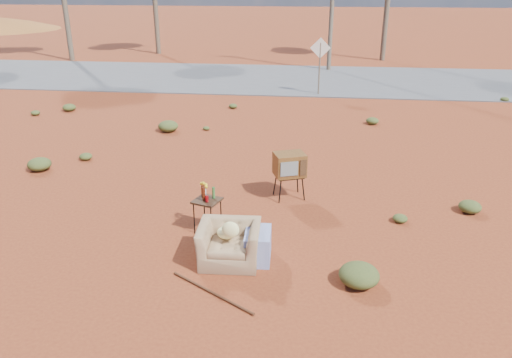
# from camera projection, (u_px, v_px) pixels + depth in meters

# --- Properties ---
(ground) EXTENTS (140.00, 140.00, 0.00)m
(ground) POSITION_uv_depth(u_px,v_px,m) (232.00, 244.00, 8.78)
(ground) COLOR brown
(ground) RESTS_ON ground
(highway) EXTENTS (140.00, 7.00, 0.04)m
(highway) POSITION_uv_depth(u_px,v_px,m) (285.00, 79.00, 22.55)
(highway) COLOR #565659
(highway) RESTS_ON ground
(armchair) EXTENTS (1.19, 0.79, 0.87)m
(armchair) POSITION_uv_depth(u_px,v_px,m) (235.00, 239.00, 8.12)
(armchair) COLOR #947351
(armchair) RESTS_ON ground
(tv_unit) EXTENTS (0.74, 0.67, 0.99)m
(tv_unit) POSITION_uv_depth(u_px,v_px,m) (290.00, 165.00, 10.33)
(tv_unit) COLOR black
(tv_unit) RESTS_ON ground
(side_table) EXTENTS (0.57, 0.57, 0.91)m
(side_table) POSITION_uv_depth(u_px,v_px,m) (206.00, 198.00, 9.00)
(side_table) COLOR #352313
(side_table) RESTS_ON ground
(rusty_bar) EXTENTS (1.39, 0.92, 0.04)m
(rusty_bar) POSITION_uv_depth(u_px,v_px,m) (212.00, 292.00, 7.41)
(rusty_bar) COLOR #512715
(rusty_bar) RESTS_ON ground
(road_sign) EXTENTS (0.78, 0.06, 2.19)m
(road_sign) POSITION_uv_depth(u_px,v_px,m) (320.00, 56.00, 19.07)
(road_sign) COLOR brown
(road_sign) RESTS_ON ground
(scrub_patch) EXTENTS (17.49, 8.07, 0.33)m
(scrub_patch) POSITION_uv_depth(u_px,v_px,m) (228.00, 152.00, 12.87)
(scrub_patch) COLOR #444920
(scrub_patch) RESTS_ON ground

